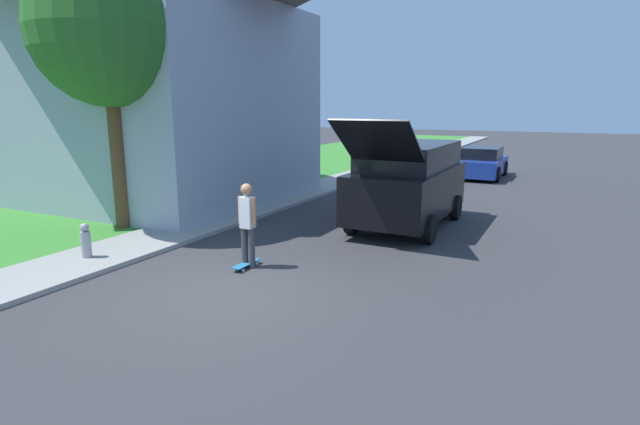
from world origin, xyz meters
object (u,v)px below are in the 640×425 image
at_px(lawn_tree_near, 107,32).
at_px(skateboard, 247,264).
at_px(fire_hydrant, 86,241).
at_px(suv_parked, 408,182).
at_px(car_down_street, 481,163).
at_px(skateboarder, 247,221).

height_order(lawn_tree_near, skateboard, lawn_tree_near).
height_order(skateboard, fire_hydrant, fire_hydrant).
distance_m(suv_parked, skateboard, 5.33).
xyz_separation_m(lawn_tree_near, car_down_street, (6.60, 14.33, -4.29)).
xyz_separation_m(lawn_tree_near, skateboard, (4.67, -1.09, -4.85)).
distance_m(suv_parked, fire_hydrant, 7.89).
bearing_deg(lawn_tree_near, fire_hydrant, -56.98).
bearing_deg(lawn_tree_near, skateboard, -13.13).
distance_m(suv_parked, car_down_street, 10.54).
bearing_deg(fire_hydrant, suv_parked, 50.69).
height_order(lawn_tree_near, skateboarder, lawn_tree_near).
xyz_separation_m(suv_parked, car_down_street, (0.14, 10.53, -0.56)).
bearing_deg(car_down_street, fire_hydrant, -107.13).
relative_size(skateboard, fire_hydrant, 1.07).
xyz_separation_m(suv_parked, skateboarder, (-1.77, -4.85, -0.26)).
bearing_deg(fire_hydrant, lawn_tree_near, 123.02).
bearing_deg(lawn_tree_near, car_down_street, 65.29).
relative_size(lawn_tree_near, suv_parked, 1.25).
relative_size(skateboarder, fire_hydrant, 2.36).
height_order(car_down_street, skateboard, car_down_street).
bearing_deg(skateboarder, skateboard, -114.20).
distance_m(lawn_tree_near, fire_hydrant, 5.24).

